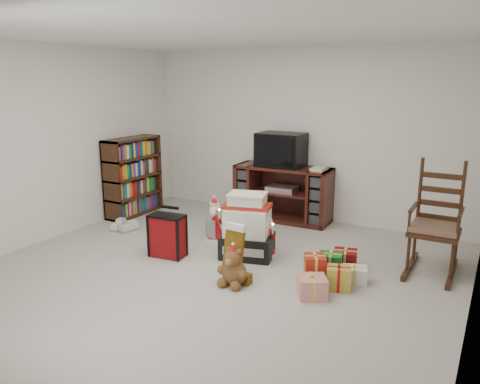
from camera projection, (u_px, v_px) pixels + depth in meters
The scene contains 13 objects.
room at pixel (210, 161), 4.78m from camera, with size 5.01×5.01×2.51m.
tv_stand at pixel (283, 193), 6.93m from camera, with size 1.44×0.56×0.81m.
bookshelf at pixel (133, 178), 7.19m from camera, with size 0.33×0.98×1.19m.
rocking_chair at pixel (435, 233), 5.08m from camera, with size 0.51×0.84×1.27m.
gift_pile at pixel (247, 230), 5.50m from camera, with size 0.70×0.58×0.76m.
red_suitcase at pixel (167, 236), 5.51m from camera, with size 0.42×0.25×0.60m.
stocking at pixel (234, 251), 4.89m from camera, with size 0.29×0.12×0.61m, color #0B680C, non-canonical shape.
teddy_bear at pixel (234, 269), 4.77m from camera, with size 0.27×0.23×0.39m.
santa_figurine at pixel (266, 238), 5.56m from camera, with size 0.27×0.26×0.56m.
mrs_claus_figurine at pixel (215, 223), 6.10m from camera, with size 0.28×0.27×0.58m.
sneaker_pair at pixel (124, 227), 6.53m from camera, with size 0.35×0.30×0.10m.
gift_cluster at pixel (332, 271), 4.86m from camera, with size 0.69×0.97×0.24m.
crt_television at pixel (281, 150), 6.81m from camera, with size 0.67×0.49×0.49m.
Camera 1 is at (2.60, -3.95, 2.07)m, focal length 35.00 mm.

